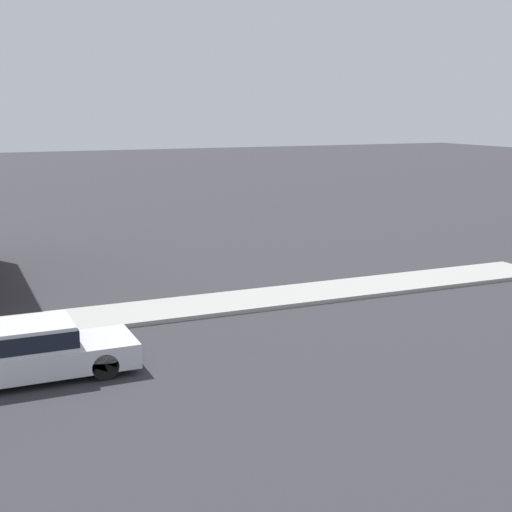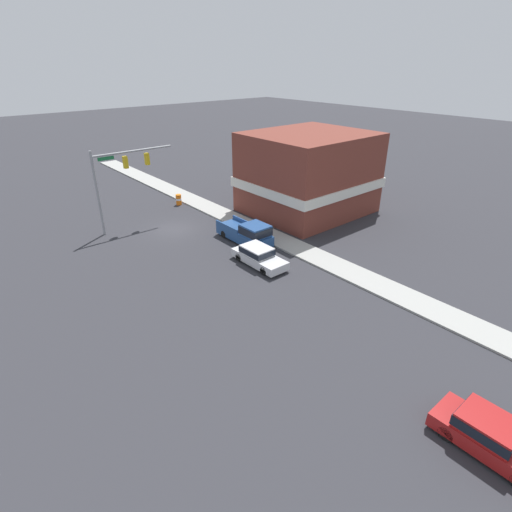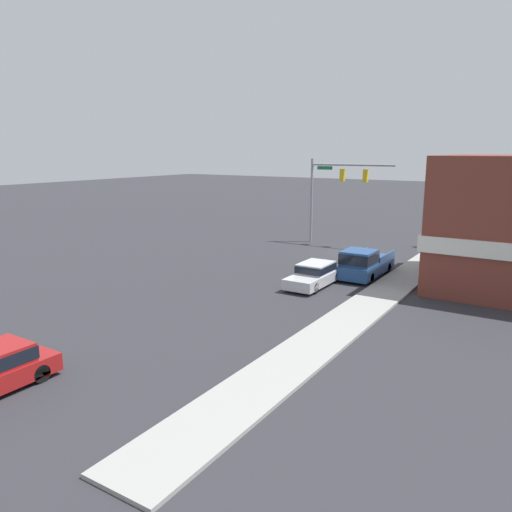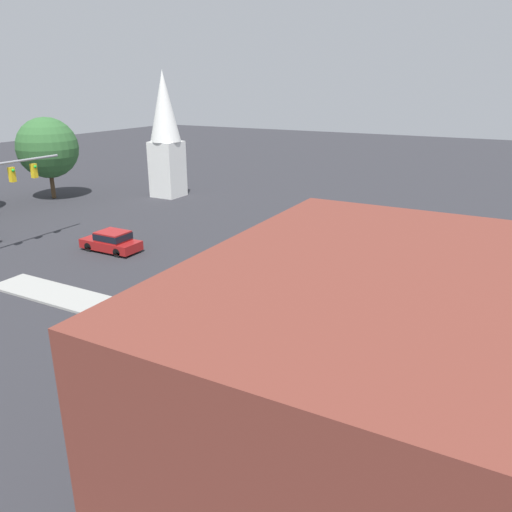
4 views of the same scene
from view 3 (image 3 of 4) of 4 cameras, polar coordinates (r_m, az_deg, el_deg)
ground_plane at (r=40.47m, az=11.12°, el=0.22°), size 200.00×200.00×0.00m
sidewalk_curb at (r=38.83m, az=18.97°, el=-0.60°), size 2.40×60.00×0.14m
near_signal_assembly at (r=43.74m, az=9.07°, el=8.25°), size 7.45×0.49×7.40m
car_lead at (r=30.55m, az=6.70°, el=-2.04°), size 1.83×4.73×1.40m
pickup_truck_parked at (r=32.94m, az=12.24°, el=-0.81°), size 1.99×5.51×1.95m
construction_barrel at (r=44.71m, az=18.54°, el=1.68°), size 0.60×0.60×1.13m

